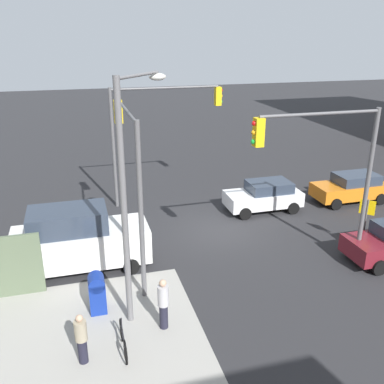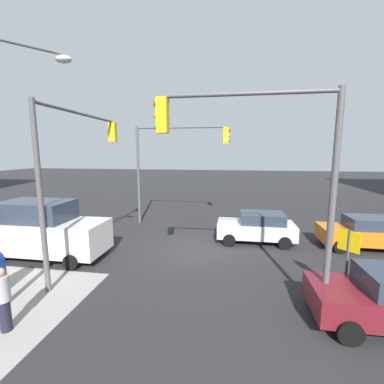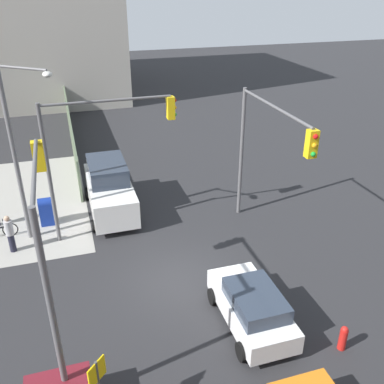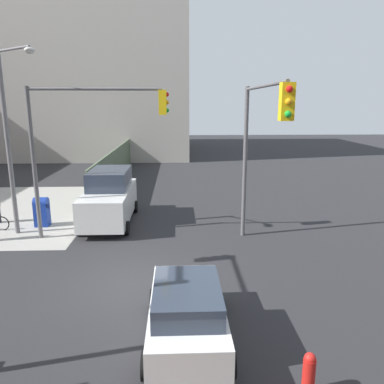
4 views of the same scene
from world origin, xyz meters
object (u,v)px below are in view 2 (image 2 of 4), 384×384
at_px(sedan_white, 257,227).
at_px(coupe_orange, 366,232).
at_px(traffic_signal_ne_corner, 78,156).
at_px(traffic_signal_se_corner, 173,155).
at_px(van_white_delivery, 45,230).
at_px(fire_hydrant, 284,223).
at_px(traffic_signal_nw_corner, 261,159).
at_px(pedestrian_crossing, 3,299).

height_order(sedan_white, coupe_orange, same).
height_order(traffic_signal_ne_corner, coupe_orange, traffic_signal_ne_corner).
xyz_separation_m(traffic_signal_se_corner, van_white_delivery, (4.56, 6.30, -3.39)).
bearing_deg(fire_hydrant, coupe_orange, 143.75).
distance_m(traffic_signal_nw_corner, pedestrian_crossing, 7.94).
height_order(fire_hydrant, sedan_white, sedan_white).
xyz_separation_m(sedan_white, coupe_orange, (-5.33, 0.12, 0.00)).
distance_m(traffic_signal_se_corner, fire_hydrant, 8.26).
bearing_deg(traffic_signal_ne_corner, traffic_signal_nw_corner, 162.34).
height_order(traffic_signal_nw_corner, traffic_signal_se_corner, same).
height_order(traffic_signal_nw_corner, van_white_delivery, traffic_signal_nw_corner).
relative_size(traffic_signal_se_corner, van_white_delivery, 1.20).
bearing_deg(sedan_white, traffic_signal_nw_corner, 84.68).
distance_m(coupe_orange, pedestrian_crossing, 15.07).
xyz_separation_m(fire_hydrant, sedan_white, (1.86, 2.43, 0.36)).
height_order(sedan_white, pedestrian_crossing, pedestrian_crossing).
distance_m(traffic_signal_se_corner, van_white_delivery, 8.49).
bearing_deg(van_white_delivery, traffic_signal_nw_corner, 163.70).
bearing_deg(sedan_white, pedestrian_crossing, 48.44).
relative_size(fire_hydrant, coupe_orange, 0.22).
relative_size(traffic_signal_ne_corner, fire_hydrant, 6.91).
xyz_separation_m(traffic_signal_nw_corner, coupe_orange, (-5.92, -6.16, -3.77)).
relative_size(traffic_signal_se_corner, coupe_orange, 1.55).
height_order(traffic_signal_se_corner, fire_hydrant, traffic_signal_se_corner).
bearing_deg(traffic_signal_nw_corner, sedan_white, -95.32).
bearing_deg(traffic_signal_se_corner, coupe_orange, 164.97).
distance_m(traffic_signal_se_corner, sedan_white, 7.05).
xyz_separation_m(traffic_signal_se_corner, sedan_white, (-5.25, 2.73, -3.83)).
bearing_deg(fire_hydrant, traffic_signal_ne_corner, 34.19).
height_order(traffic_signal_nw_corner, coupe_orange, traffic_signal_nw_corner).
bearing_deg(traffic_signal_ne_corner, van_white_delivery, -11.78).
height_order(coupe_orange, pedestrian_crossing, pedestrian_crossing).
bearing_deg(traffic_signal_ne_corner, fire_hydrant, -145.81).
xyz_separation_m(fire_hydrant, pedestrian_crossing, (9.20, 10.70, 0.46)).
xyz_separation_m(traffic_signal_ne_corner, fire_hydrant, (-9.50, -6.45, -4.17)).
bearing_deg(van_white_delivery, traffic_signal_ne_corner, 168.22).
distance_m(fire_hydrant, pedestrian_crossing, 14.12).
distance_m(sedan_white, van_white_delivery, 10.46).
bearing_deg(coupe_orange, traffic_signal_se_corner, -15.03).
relative_size(traffic_signal_nw_corner, pedestrian_crossing, 3.61).
bearing_deg(coupe_orange, fire_hydrant, -36.25).
height_order(sedan_white, van_white_delivery, van_white_delivery).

